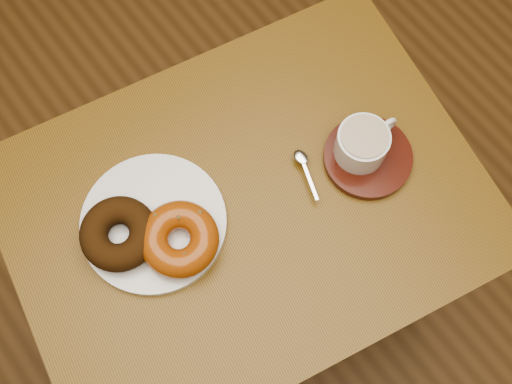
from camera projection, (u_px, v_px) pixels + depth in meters
ground at (235, 284)px, 1.63m from camera, size 6.00×6.00×0.00m
cafe_table at (247, 224)px, 1.09m from camera, size 0.81×0.67×0.68m
donut_plate at (154, 223)px, 0.97m from camera, size 0.25×0.25×0.01m
donut_cinnamon at (119, 234)px, 0.94m from camera, size 0.15×0.15×0.04m
donut_caramel at (179, 239)px, 0.93m from camera, size 0.14×0.14×0.04m
saucer at (368, 157)px, 1.01m from camera, size 0.18×0.18×0.01m
coffee_cup at (363, 143)px, 0.98m from camera, size 0.11×0.08×0.06m
teaspoon at (303, 162)px, 0.99m from camera, size 0.04×0.08×0.01m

